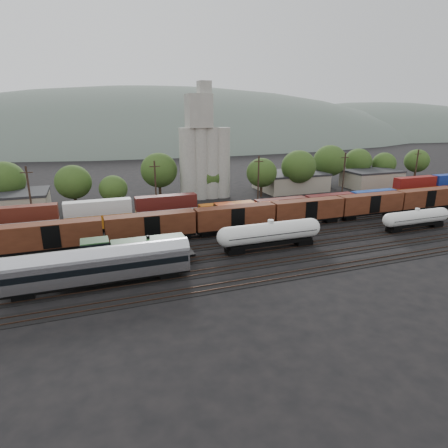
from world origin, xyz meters
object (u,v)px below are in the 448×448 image
object	(u,v)px
tank_car_a	(270,233)
grain_silo	(204,155)
passenger_coach	(99,265)
green_locomotive	(127,252)
orange_locomotive	(245,212)

from	to	relation	value
tank_car_a	grain_silo	bearing A→B (deg)	87.38
grain_silo	passenger_coach	bearing A→B (deg)	-121.80
green_locomotive	tank_car_a	xyz separation A→B (m)	(22.59, -0.00, 0.22)
orange_locomotive	tank_car_a	bearing A→B (deg)	-97.54
orange_locomotive	passenger_coach	bearing A→B (deg)	-145.06
green_locomotive	passenger_coach	size ratio (longest dim) A/B	0.75
passenger_coach	green_locomotive	bearing A→B (deg)	51.00
passenger_coach	grain_silo	size ratio (longest dim) A/B	0.79
green_locomotive	grain_silo	size ratio (longest dim) A/B	0.60
tank_car_a	grain_silo	xyz separation A→B (m)	(1.88, 41.00, 8.43)
green_locomotive	grain_silo	distance (m)	48.52
tank_car_a	green_locomotive	bearing A→B (deg)	180.00
tank_car_a	grain_silo	distance (m)	41.90
passenger_coach	grain_silo	world-z (taller)	grain_silo
tank_car_a	orange_locomotive	world-z (taller)	tank_car_a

